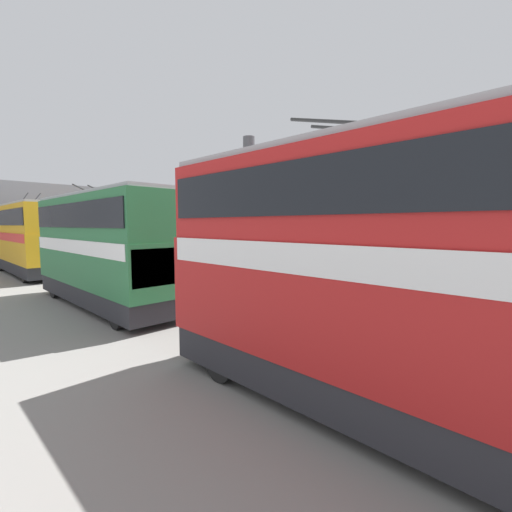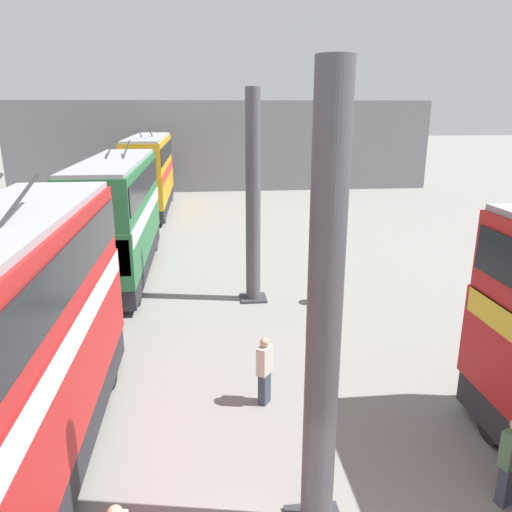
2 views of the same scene
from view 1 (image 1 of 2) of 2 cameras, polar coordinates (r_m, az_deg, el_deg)
The scene contains 7 objects.
depot_back_wall at distance 39.02m, azimuth -28.46°, elevation 4.80°, with size 0.50×36.00×7.55m.
support_column_far at distance 16.31m, azimuth -1.18°, elevation 5.58°, with size 0.98×0.98×7.70m.
bus_right_near at distance 6.27m, azimuth 26.49°, elevation -1.57°, with size 11.22×2.54×5.78m.
bus_right_mid at distance 16.51m, azimuth -24.16°, elevation 1.98°, with size 10.33×2.54×5.58m.
bus_right_far at distance 29.74m, azimuth -33.79°, elevation 2.96°, with size 10.86×2.54×5.75m.
person_aisle_midway at distance 12.21m, azimuth 20.85°, elevation -7.81°, with size 0.48×0.44×1.76m.
oil_drum at distance 17.99m, azimuth 6.04°, elevation -5.12°, with size 0.61×0.61×0.81m.
Camera 1 is at (1.42, 11.35, 3.61)m, focal length 24.00 mm.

